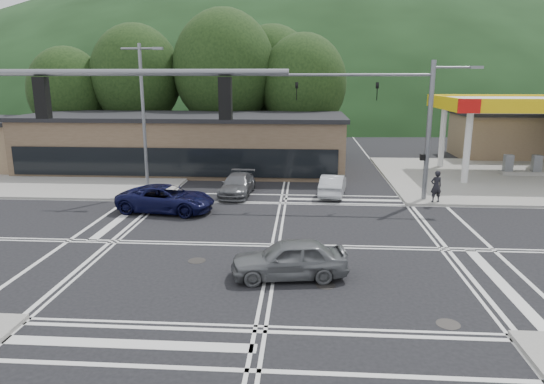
# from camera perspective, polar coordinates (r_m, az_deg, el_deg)

# --- Properties ---
(ground) EXTENTS (120.00, 120.00, 0.00)m
(ground) POSITION_cam_1_polar(r_m,az_deg,el_deg) (21.05, 0.39, -6.30)
(ground) COLOR black
(ground) RESTS_ON ground
(sidewalk_ne) EXTENTS (16.00, 16.00, 0.15)m
(sidewalk_ne) POSITION_cam_1_polar(r_m,az_deg,el_deg) (38.08, 25.05, 1.51)
(sidewalk_ne) COLOR gray
(sidewalk_ne) RESTS_ON ground
(sidewalk_nw) EXTENTS (16.00, 16.00, 0.15)m
(sidewalk_nw) POSITION_cam_1_polar(r_m,az_deg,el_deg) (39.00, -20.76, 2.16)
(sidewalk_nw) COLOR gray
(sidewalk_nw) RESTS_ON ground
(gas_station_canopy) EXTENTS (12.32, 8.34, 5.75)m
(gas_station_canopy) POSITION_cam_1_polar(r_m,az_deg,el_deg) (39.16, 28.00, 8.86)
(gas_station_canopy) COLOR silver
(gas_station_canopy) RESTS_ON ground
(convenience_store) EXTENTS (10.00, 6.00, 3.80)m
(convenience_store) POSITION_cam_1_polar(r_m,az_deg,el_deg) (48.85, 26.63, 5.89)
(convenience_store) COLOR #846B4F
(convenience_store) RESTS_ON ground
(commercial_row) EXTENTS (24.00, 8.00, 4.00)m
(commercial_row) POSITION_cam_1_polar(r_m,az_deg,el_deg) (38.25, -10.13, 5.54)
(commercial_row) COLOR brown
(commercial_row) RESTS_ON ground
(hill_north) EXTENTS (252.00, 126.00, 140.00)m
(hill_north) POSITION_cam_1_polar(r_m,az_deg,el_deg) (110.02, 3.27, 9.69)
(hill_north) COLOR black
(hill_north) RESTS_ON ground
(tree_n_a) EXTENTS (8.00, 8.00, 11.75)m
(tree_n_a) POSITION_cam_1_polar(r_m,az_deg,el_deg) (46.34, -15.69, 12.98)
(tree_n_a) COLOR #382619
(tree_n_a) RESTS_ON ground
(tree_n_b) EXTENTS (9.00, 9.00, 12.98)m
(tree_n_b) POSITION_cam_1_polar(r_m,az_deg,el_deg) (44.37, -5.64, 14.24)
(tree_n_b) COLOR #382619
(tree_n_b) RESTS_ON ground
(tree_n_c) EXTENTS (7.60, 7.60, 10.87)m
(tree_n_c) POSITION_cam_1_polar(r_m,az_deg,el_deg) (43.79, 3.70, 12.59)
(tree_n_c) COLOR #382619
(tree_n_c) RESTS_ON ground
(tree_n_d) EXTENTS (6.80, 6.80, 9.76)m
(tree_n_d) POSITION_cam_1_polar(r_m,az_deg,el_deg) (47.76, -22.92, 10.87)
(tree_n_d) COLOR #382619
(tree_n_d) RESTS_ON ground
(tree_n_e) EXTENTS (8.40, 8.40, 11.98)m
(tree_n_e) POSITION_cam_1_polar(r_m,az_deg,el_deg) (47.89, 0.04, 13.46)
(tree_n_e) COLOR #382619
(tree_n_e) RESTS_ON ground
(streetlight_nw) EXTENTS (2.50, 0.25, 9.00)m
(streetlight_nw) POSITION_cam_1_polar(r_m,az_deg,el_deg) (30.42, -14.80, 9.11)
(streetlight_nw) COLOR slate
(streetlight_nw) RESTS_ON ground
(signal_mast_ne) EXTENTS (11.65, 0.30, 8.00)m
(signal_mast_ne) POSITION_cam_1_polar(r_m,az_deg,el_deg) (28.64, 15.63, 8.87)
(signal_mast_ne) COLOR slate
(signal_mast_ne) RESTS_ON ground
(signal_mast_sw) EXTENTS (9.14, 0.28, 8.00)m
(signal_mast_sw) POSITION_cam_1_polar(r_m,az_deg,el_deg) (13.98, -29.08, 3.57)
(signal_mast_sw) COLOR slate
(signal_mast_sw) RESTS_ON ground
(car_blue_west) EXTENTS (5.43, 3.03, 1.43)m
(car_blue_west) POSITION_cam_1_polar(r_m,az_deg,el_deg) (26.63, -12.33, -0.77)
(car_blue_west) COLOR black
(car_blue_west) RESTS_ON ground
(car_grey_center) EXTENTS (4.39, 2.27, 1.43)m
(car_grey_center) POSITION_cam_1_polar(r_m,az_deg,el_deg) (17.63, 2.02, -7.84)
(car_grey_center) COLOR slate
(car_grey_center) RESTS_ON ground
(car_queue_a) EXTENTS (1.95, 4.11, 1.30)m
(car_queue_a) POSITION_cam_1_polar(r_m,az_deg,el_deg) (29.88, 7.17, 0.84)
(car_queue_a) COLOR silver
(car_queue_a) RESTS_ON ground
(car_queue_b) EXTENTS (1.90, 4.53, 1.53)m
(car_queue_b) POSITION_cam_1_polar(r_m,az_deg,el_deg) (38.73, 3.53, 3.98)
(car_queue_b) COLOR white
(car_queue_b) RESTS_ON ground
(car_northbound) EXTENTS (2.05, 4.52, 1.28)m
(car_northbound) POSITION_cam_1_polar(r_m,az_deg,el_deg) (29.78, -4.10, 0.85)
(car_northbound) COLOR #555659
(car_northbound) RESTS_ON ground
(pedestrian) EXTENTS (0.74, 0.57, 1.81)m
(pedestrian) POSITION_cam_1_polar(r_m,az_deg,el_deg) (28.93, 18.75, 0.63)
(pedestrian) COLOR black
(pedestrian) RESTS_ON sidewalk_ne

